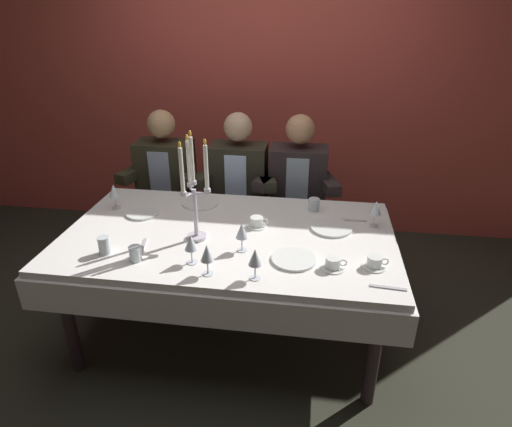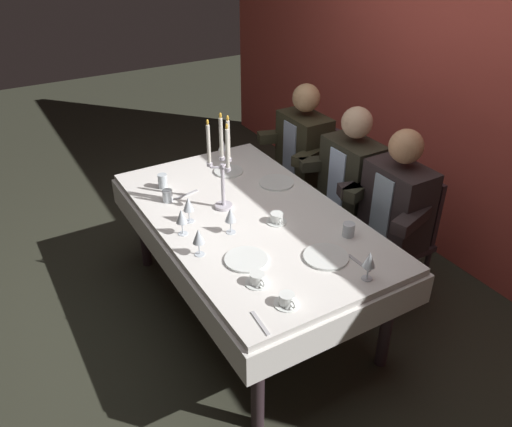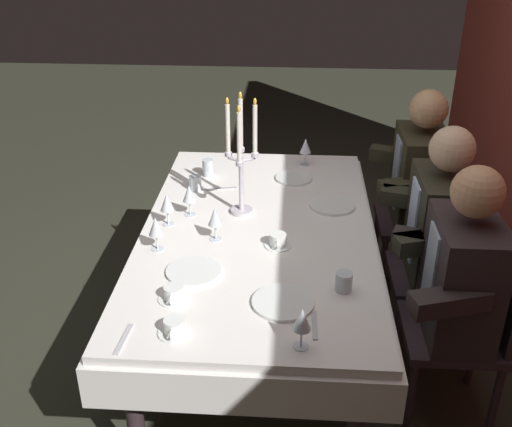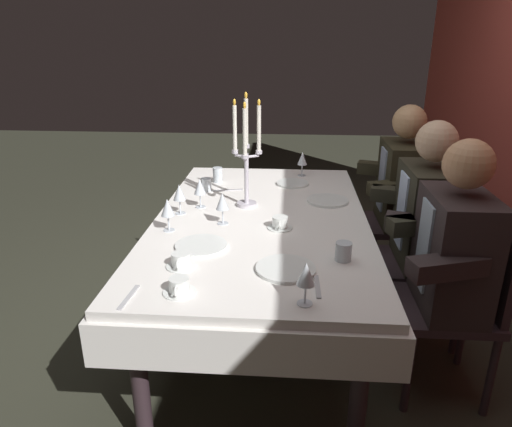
# 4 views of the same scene
# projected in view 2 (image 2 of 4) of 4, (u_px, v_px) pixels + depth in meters

# --- Properties ---
(ground_plane) EXTENTS (12.00, 12.00, 0.00)m
(ground_plane) POSITION_uv_depth(u_px,v_px,m) (250.00, 307.00, 3.55)
(ground_plane) COLOR #2E2F23
(back_wall) EXTENTS (6.00, 0.12, 2.70)m
(back_wall) POSITION_uv_depth(u_px,v_px,m) (457.00, 76.00, 3.57)
(back_wall) COLOR #C8493E
(back_wall) RESTS_ON ground_plane
(dining_table) EXTENTS (1.94, 1.14, 0.74)m
(dining_table) POSITION_uv_depth(u_px,v_px,m) (249.00, 231.00, 3.22)
(dining_table) COLOR white
(dining_table) RESTS_ON ground_plane
(candelabra) EXTENTS (0.15, 0.17, 0.62)m
(candelabra) POSITION_uv_depth(u_px,v_px,m) (222.00, 167.00, 3.10)
(candelabra) COLOR silver
(candelabra) RESTS_ON dining_table
(dinner_plate_0) EXTENTS (0.25, 0.25, 0.01)m
(dinner_plate_0) POSITION_uv_depth(u_px,v_px,m) (326.00, 257.00, 2.78)
(dinner_plate_0) COLOR white
(dinner_plate_0) RESTS_ON dining_table
(dinner_plate_1) EXTENTS (0.24, 0.24, 0.01)m
(dinner_plate_1) POSITION_uv_depth(u_px,v_px,m) (246.00, 259.00, 2.76)
(dinner_plate_1) COLOR white
(dinner_plate_1) RESTS_ON dining_table
(dinner_plate_2) EXTENTS (0.24, 0.24, 0.01)m
(dinner_plate_2) POSITION_uv_depth(u_px,v_px,m) (277.00, 183.00, 3.51)
(dinner_plate_2) COLOR white
(dinner_plate_2) RESTS_ON dining_table
(dinner_plate_3) EXTENTS (0.21, 0.21, 0.01)m
(dinner_plate_3) POSITION_uv_depth(u_px,v_px,m) (229.00, 171.00, 3.66)
(dinner_plate_3) COLOR white
(dinner_plate_3) RESTS_ON dining_table
(wine_glass_0) EXTENTS (0.07, 0.07, 0.16)m
(wine_glass_0) POSITION_uv_depth(u_px,v_px,m) (369.00, 260.00, 2.57)
(wine_glass_0) COLOR silver
(wine_glass_0) RESTS_ON dining_table
(wine_glass_1) EXTENTS (0.07, 0.07, 0.16)m
(wine_glass_1) POSITION_uv_depth(u_px,v_px,m) (181.00, 217.00, 2.92)
(wine_glass_1) COLOR silver
(wine_glass_1) RESTS_ON dining_table
(wine_glass_2) EXTENTS (0.07, 0.07, 0.16)m
(wine_glass_2) POSITION_uv_depth(u_px,v_px,m) (223.00, 145.00, 3.79)
(wine_glass_2) COLOR silver
(wine_glass_2) RESTS_ON dining_table
(wine_glass_3) EXTENTS (0.07, 0.07, 0.16)m
(wine_glass_3) POSITION_uv_depth(u_px,v_px,m) (188.00, 205.00, 3.04)
(wine_glass_3) COLOR silver
(wine_glass_3) RESTS_ON dining_table
(wine_glass_4) EXTENTS (0.07, 0.07, 0.16)m
(wine_glass_4) POSITION_uv_depth(u_px,v_px,m) (230.00, 215.00, 2.94)
(wine_glass_4) COLOR silver
(wine_glass_4) RESTS_ON dining_table
(wine_glass_5) EXTENTS (0.07, 0.07, 0.16)m
(wine_glass_5) POSITION_uv_depth(u_px,v_px,m) (198.00, 237.00, 2.75)
(wine_glass_5) COLOR silver
(wine_glass_5) RESTS_ON dining_table
(water_tumbler_0) EXTENTS (0.06, 0.06, 0.10)m
(water_tumbler_0) POSITION_uv_depth(u_px,v_px,m) (163.00, 181.00, 3.44)
(water_tumbler_0) COLOR silver
(water_tumbler_0) RESTS_ON dining_table
(water_tumbler_1) EXTENTS (0.06, 0.06, 0.08)m
(water_tumbler_1) POSITION_uv_depth(u_px,v_px,m) (167.00, 196.00, 3.29)
(water_tumbler_1) COLOR silver
(water_tumbler_1) RESTS_ON dining_table
(water_tumbler_2) EXTENTS (0.07, 0.07, 0.08)m
(water_tumbler_2) POSITION_uv_depth(u_px,v_px,m) (349.00, 230.00, 2.95)
(water_tumbler_2) COLOR silver
(water_tumbler_2) RESTS_ON dining_table
(coffee_cup_0) EXTENTS (0.13, 0.12, 0.06)m
(coffee_cup_0) POSITION_uv_depth(u_px,v_px,m) (257.00, 279.00, 2.58)
(coffee_cup_0) COLOR white
(coffee_cup_0) RESTS_ON dining_table
(coffee_cup_1) EXTENTS (0.13, 0.12, 0.06)m
(coffee_cup_1) POSITION_uv_depth(u_px,v_px,m) (287.00, 300.00, 2.45)
(coffee_cup_1) COLOR white
(coffee_cup_1) RESTS_ON dining_table
(coffee_cup_2) EXTENTS (0.13, 0.12, 0.06)m
(coffee_cup_2) POSITION_uv_depth(u_px,v_px,m) (277.00, 218.00, 3.08)
(coffee_cup_2) COLOR white
(coffee_cup_2) RESTS_ON dining_table
(fork_0) EXTENTS (0.17, 0.02, 0.01)m
(fork_0) POSITION_uv_depth(u_px,v_px,m) (359.00, 263.00, 2.74)
(fork_0) COLOR #B7B7BC
(fork_0) RESTS_ON dining_table
(knife_1) EXTENTS (0.06, 0.19, 0.01)m
(knife_1) POSITION_uv_depth(u_px,v_px,m) (186.00, 195.00, 3.37)
(knife_1) COLOR #B7B7BC
(knife_1) RESTS_ON dining_table
(fork_2) EXTENTS (0.17, 0.03, 0.01)m
(fork_2) POSITION_uv_depth(u_px,v_px,m) (260.00, 323.00, 2.35)
(fork_2) COLOR #B7B7BC
(fork_2) RESTS_ON dining_table
(seated_diner_0) EXTENTS (0.63, 0.48, 1.24)m
(seated_diner_0) POSITION_uv_depth(u_px,v_px,m) (304.00, 147.00, 4.05)
(seated_diner_0) COLOR #312429
(seated_diner_0) RESTS_ON ground_plane
(seated_diner_1) EXTENTS (0.63, 0.48, 1.24)m
(seated_diner_1) POSITION_uv_depth(u_px,v_px,m) (352.00, 176.00, 3.62)
(seated_diner_1) COLOR #312429
(seated_diner_1) RESTS_ON ground_plane
(seated_diner_2) EXTENTS (0.63, 0.48, 1.24)m
(seated_diner_2) POSITION_uv_depth(u_px,v_px,m) (397.00, 204.00, 3.29)
(seated_diner_2) COLOR #312429
(seated_diner_2) RESTS_ON ground_plane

